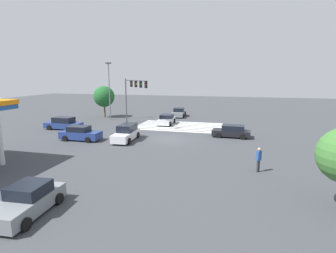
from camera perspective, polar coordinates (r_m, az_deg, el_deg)
The scene contains 13 objects.
ground_plane at distance 28.96m, azimuth -0.00°, elevation -2.82°, with size 125.28×125.28×0.00m, color #3D3F44.
crosswalk_markings at distance 36.44m, azimuth 3.01°, elevation 0.06°, with size 12.39×7.25×0.01m.
traffic_signal_mast at distance 36.49m, azimuth -7.60°, elevation 7.88°, with size 5.11×5.11×6.54m.
car_0 at distance 37.89m, azimuth -0.36°, elevation 1.50°, with size 2.09×4.33×1.39m.
car_1 at distance 30.77m, azimuth 13.70°, elevation -1.03°, with size 4.30×2.15×1.40m.
car_2 at distance 28.74m, azimuth -9.04°, elevation -1.41°, with size 2.08×4.76×1.73m.
car_3 at distance 36.90m, azimuth -21.79°, elevation 0.59°, with size 4.90×2.03×1.61m.
car_4 at distance 30.08m, azimuth -18.55°, elevation -1.47°, with size 4.41×2.04×1.56m.
car_5 at distance 44.96m, azimuth 2.38°, elevation 3.04°, with size 2.34×4.60×1.51m.
car_6 at distance 15.54m, azimuth -28.30°, elevation -14.07°, with size 2.30×4.24×1.53m.
pedestrian at distance 20.23m, azimuth 19.13°, elevation -6.56°, with size 0.41×0.41×1.83m.
street_light_pole_a at distance 42.37m, azimuth -12.68°, elevation 8.52°, with size 0.80×0.36×8.91m.
tree_corner_a at distance 45.19m, azimuth -13.75°, elevation 6.35°, with size 3.46×3.46×5.23m.
Camera 1 is at (-6.87, 27.27, 6.94)m, focal length 28.00 mm.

